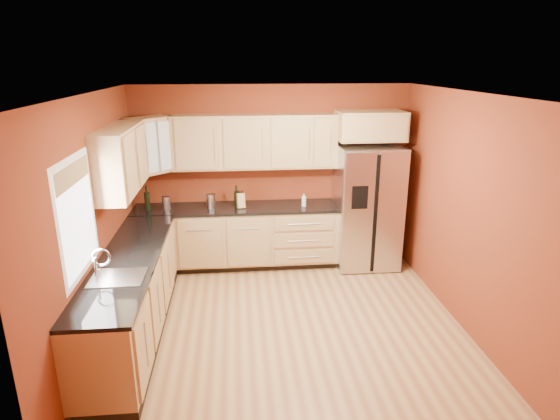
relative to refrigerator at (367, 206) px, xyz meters
name	(u,v)px	position (x,y,z in m)	size (l,w,h in m)	color
floor	(286,325)	(-1.35, -1.62, -0.89)	(4.00, 4.00, 0.00)	#905F37
ceiling	(287,94)	(-1.35, -1.62, 1.71)	(4.00, 4.00, 0.00)	white
wall_back	(272,175)	(-1.35, 0.38, 0.41)	(4.00, 0.04, 2.60)	maroon
wall_front	(320,315)	(-1.35, -3.62, 0.41)	(4.00, 0.04, 2.60)	maroon
wall_left	(94,224)	(-3.35, -1.62, 0.41)	(0.04, 4.00, 2.60)	maroon
wall_right	(466,213)	(0.65, -1.62, 0.41)	(0.04, 4.00, 2.60)	maroon
base_cabinets_back	(236,238)	(-1.90, 0.07, -0.45)	(2.90, 0.60, 0.88)	tan
base_cabinets_left	(132,298)	(-3.05, -1.62, -0.45)	(0.60, 2.80, 0.88)	tan
countertop_back	(236,208)	(-1.90, 0.06, 0.01)	(2.90, 0.62, 0.04)	black
countertop_left	(129,259)	(-3.04, -1.62, 0.01)	(0.62, 2.80, 0.04)	black
upper_cabinets_back	(255,142)	(-1.60, 0.21, 0.94)	(2.30, 0.33, 0.75)	tan
upper_cabinets_left	(121,160)	(-3.19, -0.90, 0.94)	(0.33, 1.35, 0.75)	tan
corner_upper_cabinet	(150,145)	(-3.02, 0.04, 0.94)	(0.62, 0.33, 0.75)	tan
over_fridge_cabinet	(370,125)	(0.00, 0.07, 1.16)	(0.92, 0.60, 0.40)	tan
refrigerator	(367,206)	(0.00, 0.00, 0.00)	(0.90, 0.75, 1.78)	#BCBDC2
window	(78,217)	(-3.33, -2.12, 0.66)	(0.03, 0.90, 1.00)	white
sink_faucet	(116,264)	(-3.04, -2.12, 0.18)	(0.50, 0.42, 0.30)	silver
canister_left	(166,203)	(-2.86, 0.02, 0.13)	(0.12, 0.12, 0.19)	#BCBDC2
canister_right	(211,201)	(-2.24, 0.06, 0.13)	(0.13, 0.13, 0.20)	#BCBDC2
wine_bottle_a	(147,198)	(-3.12, 0.03, 0.20)	(0.08, 0.08, 0.35)	black
wine_bottle_b	(236,196)	(-1.88, 0.08, 0.19)	(0.07, 0.07, 0.31)	black
knife_block	(241,200)	(-1.82, 0.02, 0.14)	(0.11, 0.10, 0.21)	tan
soap_dispenser	(304,200)	(-0.93, 0.00, 0.12)	(0.06, 0.06, 0.18)	white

